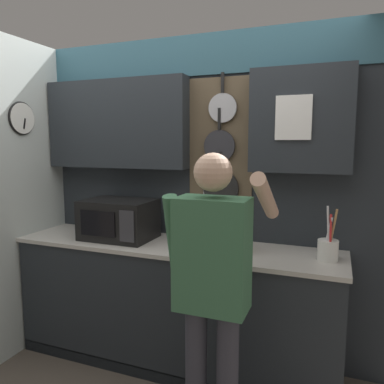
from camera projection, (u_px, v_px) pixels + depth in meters
ground_plane at (174, 362)px, 2.89m from camera, size 14.00×14.00×0.00m
base_cabinet_counter at (173, 305)px, 2.83m from camera, size 2.44×0.59×0.94m
back_wall_unit at (183, 163)px, 2.94m from camera, size 3.01×0.22×2.49m
microwave at (119, 219)px, 2.91m from camera, size 0.54×0.39×0.30m
knife_block at (237, 237)px, 2.58m from camera, size 0.12×0.16×0.28m
utensil_crock at (328, 248)px, 2.37m from camera, size 0.13×0.13×0.35m
person at (213, 278)px, 1.98m from camera, size 0.54×0.60×1.63m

